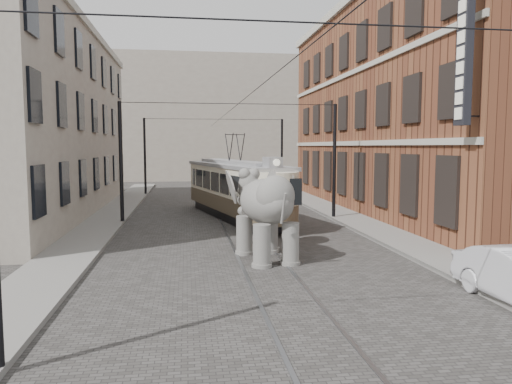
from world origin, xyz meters
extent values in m
plane|color=#44423F|center=(0.00, 0.00, 0.00)|extent=(120.00, 120.00, 0.00)
cube|color=slate|center=(6.00, 0.00, 0.07)|extent=(2.00, 60.00, 0.15)
cube|color=slate|center=(-6.50, 0.00, 0.07)|extent=(2.00, 60.00, 0.15)
cube|color=brown|center=(11.00, 9.00, 6.00)|extent=(8.00, 26.00, 12.00)
cube|color=gray|center=(-11.00, 10.00, 5.00)|extent=(7.00, 24.00, 10.00)
cube|color=gray|center=(0.00, 40.00, 7.00)|extent=(28.00, 10.00, 14.00)
camera|label=1|loc=(-2.44, -18.34, 3.82)|focal=33.95mm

